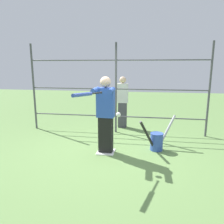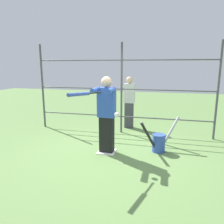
% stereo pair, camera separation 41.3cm
% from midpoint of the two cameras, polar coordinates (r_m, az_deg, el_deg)
% --- Properties ---
extents(ground_plane, '(24.00, 24.00, 0.00)m').
position_cam_midpoint_polar(ground_plane, '(5.20, 0.95, -10.42)').
color(ground_plane, '#608447').
extents(home_plate, '(0.40, 0.40, 0.02)m').
position_cam_midpoint_polar(home_plate, '(5.20, 0.95, -10.31)').
color(home_plate, white).
rests_on(home_plate, ground).
extents(fence_backstop, '(5.24, 0.06, 2.63)m').
position_cam_midpoint_polar(fence_backstop, '(6.41, 4.36, 6.00)').
color(fence_backstop, '#4C4C51').
rests_on(fence_backstop, ground).
extents(batter, '(0.45, 0.60, 1.76)m').
position_cam_midpoint_polar(batter, '(4.90, 0.94, -0.19)').
color(batter, black).
rests_on(batter, ground).
extents(baseball_bat_swinging, '(0.35, 0.89, 0.10)m').
position_cam_midpoint_polar(baseball_bat_swinging, '(3.93, -4.93, 4.70)').
color(baseball_bat_swinging, black).
extents(softball_in_flight, '(0.10, 0.10, 0.10)m').
position_cam_midpoint_polar(softball_in_flight, '(4.34, 4.00, -0.75)').
color(softball_in_flight, white).
extents(bat_bucket, '(0.89, 0.78, 0.81)m').
position_cam_midpoint_polar(bat_bucket, '(5.30, 14.35, -7.58)').
color(bat_bucket, '#3351B2').
rests_on(bat_bucket, ground).
extents(bystander_behind_fence, '(0.34, 0.21, 1.65)m').
position_cam_midpoint_polar(bystander_behind_fence, '(7.01, 6.21, 2.72)').
color(bystander_behind_fence, '#3F3F47').
rests_on(bystander_behind_fence, ground).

